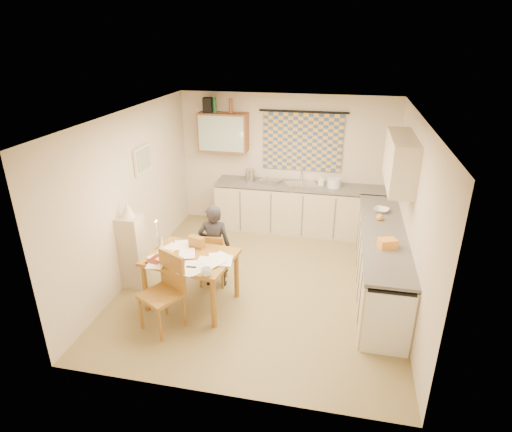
% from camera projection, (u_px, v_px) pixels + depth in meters
% --- Properties ---
extents(floor, '(4.00, 4.50, 0.02)m').
position_uv_depth(floor, '(262.00, 282.00, 6.50)').
color(floor, olive).
rests_on(floor, ground).
extents(ceiling, '(4.00, 4.50, 0.02)m').
position_uv_depth(ceiling, '(264.00, 115.00, 5.50)').
color(ceiling, white).
rests_on(ceiling, floor).
extents(wall_back, '(4.00, 0.02, 2.50)m').
position_uv_depth(wall_back, '(286.00, 162.00, 8.03)').
color(wall_back, beige).
rests_on(wall_back, floor).
extents(wall_front, '(4.00, 0.02, 2.50)m').
position_uv_depth(wall_front, '(217.00, 294.00, 3.97)').
color(wall_front, beige).
rests_on(wall_front, floor).
extents(wall_left, '(0.02, 4.50, 2.50)m').
position_uv_depth(wall_left, '(131.00, 195.00, 6.38)').
color(wall_left, beige).
rests_on(wall_left, floor).
extents(wall_right, '(0.02, 4.50, 2.50)m').
position_uv_depth(wall_right, '(413.00, 217.00, 5.62)').
color(wall_right, beige).
rests_on(wall_right, floor).
extents(window_blind, '(1.45, 0.03, 1.05)m').
position_uv_depth(window_blind, '(302.00, 142.00, 7.78)').
color(window_blind, '#344E80').
rests_on(window_blind, wall_back).
extents(curtain_rod, '(1.60, 0.04, 0.04)m').
position_uv_depth(curtain_rod, '(304.00, 112.00, 7.55)').
color(curtain_rod, black).
rests_on(curtain_rod, wall_back).
extents(wall_cabinet, '(0.90, 0.34, 0.70)m').
position_uv_depth(wall_cabinet, '(223.00, 132.00, 7.87)').
color(wall_cabinet, brown).
rests_on(wall_cabinet, wall_back).
extents(wall_cabinet_glass, '(0.84, 0.02, 0.64)m').
position_uv_depth(wall_cabinet_glass, '(221.00, 134.00, 7.72)').
color(wall_cabinet_glass, '#99B2A5').
rests_on(wall_cabinet_glass, wall_back).
extents(upper_cabinet_right, '(0.34, 1.30, 0.70)m').
position_uv_depth(upper_cabinet_right, '(400.00, 161.00, 5.92)').
color(upper_cabinet_right, '#BAA98B').
rests_on(upper_cabinet_right, wall_right).
extents(framed_print, '(0.04, 0.50, 0.40)m').
position_uv_depth(framed_print, '(142.00, 159.00, 6.55)').
color(framed_print, beige).
rests_on(framed_print, wall_left).
extents(print_canvas, '(0.01, 0.42, 0.32)m').
position_uv_depth(print_canvas, '(144.00, 159.00, 6.55)').
color(print_canvas, beige).
rests_on(print_canvas, wall_left).
extents(counter_back, '(3.30, 0.62, 0.92)m').
position_uv_depth(counter_back, '(304.00, 209.00, 7.99)').
color(counter_back, '#BAA98B').
rests_on(counter_back, floor).
extents(counter_right, '(0.62, 2.95, 0.92)m').
position_uv_depth(counter_right, '(380.00, 260.00, 6.19)').
color(counter_right, '#BAA98B').
rests_on(counter_right, floor).
extents(stove, '(0.55, 0.55, 0.86)m').
position_uv_depth(stove, '(386.00, 311.00, 5.10)').
color(stove, white).
rests_on(stove, floor).
extents(sink, '(0.67, 0.61, 0.10)m').
position_uv_depth(sink, '(301.00, 187.00, 7.84)').
color(sink, silver).
rests_on(sink, counter_back).
extents(tap, '(0.04, 0.04, 0.28)m').
position_uv_depth(tap, '(302.00, 175.00, 7.93)').
color(tap, silver).
rests_on(tap, counter_back).
extents(dish_rack, '(0.43, 0.39, 0.06)m').
position_uv_depth(dish_rack, '(271.00, 181.00, 7.92)').
color(dish_rack, silver).
rests_on(dish_rack, counter_back).
extents(kettle, '(0.19, 0.19, 0.24)m').
position_uv_depth(kettle, '(250.00, 175.00, 7.95)').
color(kettle, silver).
rests_on(kettle, counter_back).
extents(mixing_bowl, '(0.32, 0.32, 0.16)m').
position_uv_depth(mixing_bowl, '(334.00, 183.00, 7.68)').
color(mixing_bowl, white).
rests_on(mixing_bowl, counter_back).
extents(soap_bottle, '(0.11, 0.11, 0.21)m').
position_uv_depth(soap_bottle, '(321.00, 180.00, 7.76)').
color(soap_bottle, white).
rests_on(soap_bottle, counter_back).
extents(bowl, '(0.38, 0.38, 0.06)m').
position_uv_depth(bowl, '(382.00, 210.00, 6.64)').
color(bowl, white).
rests_on(bowl, counter_right).
extents(orange_bag, '(0.26, 0.23, 0.12)m').
position_uv_depth(orange_bag, '(387.00, 243.00, 5.52)').
color(orange_bag, orange).
rests_on(orange_bag, counter_right).
extents(fruit_orange, '(0.10, 0.10, 0.10)m').
position_uv_depth(fruit_orange, '(380.00, 217.00, 6.33)').
color(fruit_orange, orange).
rests_on(fruit_orange, counter_right).
extents(speaker, '(0.19, 0.22, 0.26)m').
position_uv_depth(speaker, '(208.00, 105.00, 7.73)').
color(speaker, black).
rests_on(speaker, wall_cabinet).
extents(bottle_green, '(0.09, 0.09, 0.26)m').
position_uv_depth(bottle_green, '(214.00, 105.00, 7.71)').
color(bottle_green, '#195926').
rests_on(bottle_green, wall_cabinet).
extents(bottle_brown, '(0.08, 0.08, 0.26)m').
position_uv_depth(bottle_brown, '(231.00, 106.00, 7.65)').
color(bottle_brown, brown).
rests_on(bottle_brown, wall_cabinet).
extents(dining_table, '(1.25, 1.02, 0.75)m').
position_uv_depth(dining_table, '(192.00, 280.00, 5.84)').
color(dining_table, brown).
rests_on(dining_table, floor).
extents(chair_far, '(0.42, 0.42, 0.84)m').
position_uv_depth(chair_far, '(213.00, 267.00, 6.38)').
color(chair_far, brown).
rests_on(chair_far, floor).
extents(chair_near, '(0.61, 0.61, 1.00)m').
position_uv_depth(chair_near, '(164.00, 306.00, 5.39)').
color(chair_near, brown).
rests_on(chair_near, floor).
extents(person, '(0.58, 0.47, 1.28)m').
position_uv_depth(person, '(214.00, 246.00, 6.20)').
color(person, black).
rests_on(person, floor).
extents(shelf_stand, '(0.32, 0.30, 1.11)m').
position_uv_depth(shelf_stand, '(133.00, 252.00, 6.22)').
color(shelf_stand, '#BAA98B').
rests_on(shelf_stand, floor).
extents(lampshade, '(0.20, 0.20, 0.22)m').
position_uv_depth(lampshade, '(127.00, 210.00, 5.95)').
color(lampshade, beige).
rests_on(lampshade, shelf_stand).
extents(letter_rack, '(0.24, 0.16, 0.16)m').
position_uv_depth(letter_rack, '(197.00, 242.00, 5.89)').
color(letter_rack, brown).
rests_on(letter_rack, dining_table).
extents(mug, '(0.15, 0.15, 0.10)m').
position_uv_depth(mug, '(206.00, 272.00, 5.21)').
color(mug, white).
rests_on(mug, dining_table).
extents(magazine, '(0.29, 0.33, 0.02)m').
position_uv_depth(magazine, '(151.00, 258.00, 5.61)').
color(magazine, maroon).
rests_on(magazine, dining_table).
extents(book, '(0.20, 0.27, 0.02)m').
position_uv_depth(book, '(159.00, 254.00, 5.73)').
color(book, orange).
rests_on(book, dining_table).
extents(orange_box, '(0.14, 0.12, 0.04)m').
position_uv_depth(orange_box, '(160.00, 260.00, 5.54)').
color(orange_box, orange).
rests_on(orange_box, dining_table).
extents(eyeglasses, '(0.13, 0.05, 0.02)m').
position_uv_depth(eyeglasses, '(191.00, 268.00, 5.39)').
color(eyeglasses, black).
rests_on(eyeglasses, dining_table).
extents(candle_holder, '(0.08, 0.08, 0.18)m').
position_uv_depth(candle_holder, '(161.00, 242.00, 5.87)').
color(candle_holder, silver).
rests_on(candle_holder, dining_table).
extents(candle, '(0.03, 0.03, 0.22)m').
position_uv_depth(candle, '(156.00, 230.00, 5.77)').
color(candle, white).
rests_on(candle, dining_table).
extents(candle_flame, '(0.02, 0.02, 0.02)m').
position_uv_depth(candle_flame, '(157.00, 221.00, 5.73)').
color(candle_flame, '#FFCC66').
rests_on(candle_flame, dining_table).
extents(papers, '(1.15, 0.98, 0.02)m').
position_uv_depth(papers, '(194.00, 259.00, 5.58)').
color(papers, white).
rests_on(papers, dining_table).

